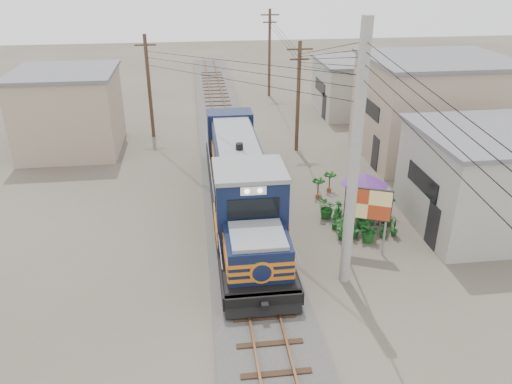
{
  "coord_description": "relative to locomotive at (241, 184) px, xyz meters",
  "views": [
    {
      "loc": [
        -2.04,
        -16.31,
        11.73
      ],
      "look_at": [
        0.47,
        3.4,
        2.2
      ],
      "focal_mm": 35.0,
      "sensor_mm": 36.0,
      "label": 1
    }
  ],
  "objects": [
    {
      "name": "wooden_pole_far",
      "position": [
        4.8,
        22.63,
        2.22
      ],
      "size": [
        1.6,
        0.24,
        7.5
      ],
      "color": "#4C3826",
      "rests_on": "ground"
    },
    {
      "name": "vendor",
      "position": [
        6.5,
        -1.73,
        -0.86
      ],
      "size": [
        0.73,
        0.61,
        1.71
      ],
      "primitive_type": "imported",
      "rotation": [
        0.0,
        0.0,
        3.51
      ],
      "color": "black",
      "rests_on": "ground"
    },
    {
      "name": "plant_nursery",
      "position": [
        5.14,
        -2.04,
        -1.2
      ],
      "size": [
        3.64,
        3.45,
        1.14
      ],
      "color": "#164D18",
      "rests_on": "ground"
    },
    {
      "name": "shophouse_front",
      "position": [
        11.5,
        -2.37,
        0.65
      ],
      "size": [
        7.35,
        6.3,
        4.7
      ],
      "color": "gray",
      "rests_on": "ground"
    },
    {
      "name": "shophouse_back",
      "position": [
        11.0,
        16.63,
        0.4
      ],
      "size": [
        6.3,
        6.3,
        4.2
      ],
      "color": "gray",
      "rests_on": "ground"
    },
    {
      "name": "wooden_pole_left",
      "position": [
        -5.0,
        12.63,
        1.96
      ],
      "size": [
        1.6,
        0.24,
        7.0
      ],
      "color": "#4C3826",
      "rests_on": "ground"
    },
    {
      "name": "utility_pole_main",
      "position": [
        3.5,
        -5.87,
        3.29
      ],
      "size": [
        0.4,
        0.4,
        10.0
      ],
      "color": "#9E9B93",
      "rests_on": "ground"
    },
    {
      "name": "market_umbrella",
      "position": [
        5.69,
        -1.25,
        0.5
      ],
      "size": [
        2.6,
        2.6,
        2.51
      ],
      "rotation": [
        0.0,
        0.0,
        -0.15
      ],
      "color": "black",
      "rests_on": "ground"
    },
    {
      "name": "ground",
      "position": [
        0.0,
        -5.37,
        -1.71
      ],
      "size": [
        120.0,
        120.0,
        0.0
      ],
      "primitive_type": "plane",
      "color": "#473F35",
      "rests_on": "ground"
    },
    {
      "name": "ballast",
      "position": [
        0.0,
        4.63,
        -1.63
      ],
      "size": [
        3.6,
        70.0,
        0.16
      ],
      "primitive_type": "cube",
      "color": "#595651",
      "rests_on": "ground"
    },
    {
      "name": "shophouse_left",
      "position": [
        -10.0,
        10.63,
        0.9
      ],
      "size": [
        6.3,
        6.3,
        5.2
      ],
      "color": "gray",
      "rests_on": "ground"
    },
    {
      "name": "billboard",
      "position": [
        4.93,
        -3.95,
        0.51
      ],
      "size": [
        1.85,
        0.87,
        3.02
      ],
      "rotation": [
        0.0,
        0.0,
        -0.4
      ],
      "color": "#99999E",
      "rests_on": "ground"
    },
    {
      "name": "wooden_pole_mid",
      "position": [
        4.5,
        8.63,
        1.96
      ],
      "size": [
        1.6,
        0.24,
        7.0
      ],
      "color": "#4C3826",
      "rests_on": "ground"
    },
    {
      "name": "track",
      "position": [
        0.0,
        4.63,
        -1.45
      ],
      "size": [
        1.15,
        70.0,
        0.12
      ],
      "color": "#51331E",
      "rests_on": "ground"
    },
    {
      "name": "shophouse_mid",
      "position": [
        12.5,
        6.63,
        1.4
      ],
      "size": [
        8.4,
        7.35,
        6.2
      ],
      "color": "gray",
      "rests_on": "ground"
    },
    {
      "name": "power_lines",
      "position": [
        -0.14,
        3.13,
        5.85
      ],
      "size": [
        9.65,
        19.0,
        3.3
      ],
      "color": "black",
      "rests_on": "ground"
    },
    {
      "name": "locomotive",
      "position": [
        0.0,
        0.0,
        0.0
      ],
      "size": [
        2.9,
        15.8,
        3.92
      ],
      "color": "black",
      "rests_on": "ground"
    }
  ]
}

